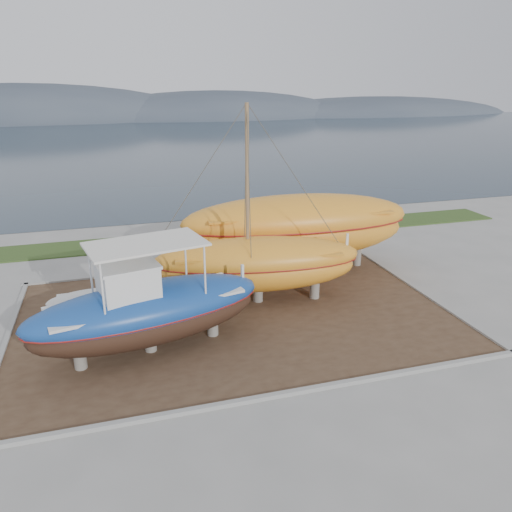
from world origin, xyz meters
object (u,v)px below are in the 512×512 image
object	(u,v)px
blue_caique	(147,299)
white_dinghy	(98,304)
orange_sailboat	(258,208)
orange_bare_hull	(297,234)

from	to	relation	value
blue_caique	white_dinghy	bearing A→B (deg)	106.55
blue_caique	orange_sailboat	world-z (taller)	orange_sailboat
blue_caique	orange_bare_hull	xyz separation A→B (m)	(8.21, 6.32, -0.14)
orange_bare_hull	white_dinghy	bearing A→B (deg)	-160.47
white_dinghy	orange_sailboat	size ratio (longest dim) A/B	0.44
blue_caique	white_dinghy	world-z (taller)	blue_caique
orange_sailboat	blue_caique	bearing A→B (deg)	-140.36
orange_sailboat	orange_bare_hull	xyz separation A→B (m)	(3.08, 3.22, -2.39)
orange_sailboat	orange_bare_hull	world-z (taller)	orange_sailboat
white_dinghy	orange_bare_hull	world-z (taller)	orange_bare_hull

